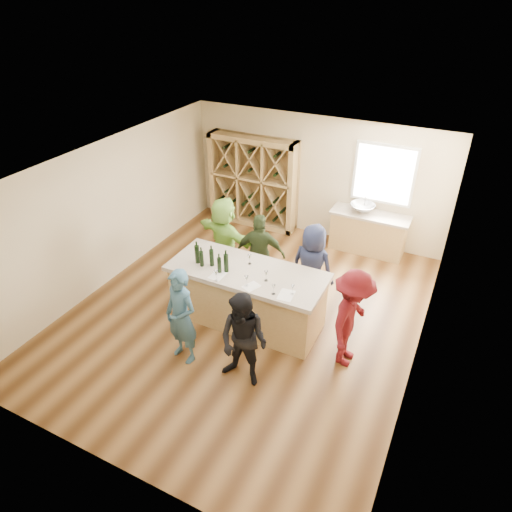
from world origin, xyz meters
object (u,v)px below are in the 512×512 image
at_px(wine_bottle_a, 197,254).
at_px(person_far_right, 312,267).
at_px(person_near_right, 244,341).
at_px(wine_bottle_d, 219,265).
at_px(tasting_counter_base, 247,298).
at_px(person_near_left, 181,317).
at_px(wine_bottle_b, 202,259).
at_px(wine_bottle_c, 212,258).
at_px(person_far_left, 225,239).
at_px(wine_bottle_e, 226,263).
at_px(wine_rack, 253,182).
at_px(person_far_mid, 260,254).
at_px(sink, 362,208).
at_px(person_server, 351,319).

distance_m(wine_bottle_a, person_far_right, 2.08).
bearing_deg(person_near_right, wine_bottle_d, 136.41).
height_order(tasting_counter_base, person_near_left, person_near_left).
xyz_separation_m(wine_bottle_a, person_near_left, (0.39, -1.11, -0.42)).
xyz_separation_m(wine_bottle_b, person_near_left, (0.27, -1.06, -0.39)).
bearing_deg(wine_bottle_a, person_far_right, 33.10).
height_order(wine_bottle_b, wine_bottle_c, wine_bottle_c).
distance_m(person_near_right, person_far_left, 2.90).
bearing_deg(wine_bottle_e, wine_rack, 109.99).
height_order(wine_rack, person_near_left, wine_rack).
xyz_separation_m(person_far_mid, person_far_right, (1.05, -0.00, 0.02)).
bearing_deg(wine_bottle_b, tasting_counter_base, 15.91).
distance_m(person_near_left, person_far_left, 2.43).
xyz_separation_m(wine_bottle_a, wine_bottle_e, (0.58, -0.02, -0.00)).
height_order(wine_bottle_a, person_near_right, person_near_right).
relative_size(person_near_right, person_far_left, 0.91).
bearing_deg(tasting_counter_base, wine_bottle_c, -167.81).
xyz_separation_m(tasting_counter_base, person_far_mid, (-0.21, 0.95, 0.32)).
xyz_separation_m(wine_rack, wine_bottle_c, (1.01, -3.58, 0.13)).
height_order(sink, person_far_mid, person_far_mid).
relative_size(wine_bottle_a, wine_bottle_e, 1.02).
bearing_deg(person_near_right, person_far_left, 127.65).
distance_m(wine_rack, person_near_left, 4.86).
bearing_deg(person_near_left, wine_rack, 116.00).
bearing_deg(wine_bottle_c, person_far_right, 36.87).
relative_size(wine_bottle_d, person_far_mid, 0.17).
height_order(sink, wine_bottle_d, wine_bottle_d).
bearing_deg(wine_bottle_a, tasting_counter_base, 10.64).
bearing_deg(wine_bottle_d, wine_bottle_a, 169.21).
bearing_deg(person_far_left, person_far_mid, -174.19).
relative_size(wine_bottle_a, person_far_mid, 0.21).
bearing_deg(wine_bottle_c, wine_bottle_e, -9.26).
bearing_deg(wine_rack, wine_bottle_e, -70.01).
relative_size(wine_bottle_b, wine_bottle_d, 1.01).
bearing_deg(wine_bottle_a, wine_bottle_b, -23.23).
bearing_deg(wine_bottle_d, person_near_right, -46.21).
xyz_separation_m(person_server, person_far_right, (-1.06, 1.14, -0.02)).
height_order(wine_bottle_c, person_near_left, person_near_left).
bearing_deg(wine_bottle_b, wine_bottle_c, 29.52).
height_order(wine_bottle_e, person_far_right, person_far_right).
height_order(sink, person_far_left, person_far_left).
height_order(tasting_counter_base, wine_bottle_e, wine_bottle_e).
relative_size(wine_bottle_c, person_far_right, 0.19).
height_order(tasting_counter_base, person_far_right, person_far_right).
bearing_deg(wine_bottle_e, person_near_right, -50.88).
bearing_deg(wine_rack, wine_bottle_c, -74.27).
height_order(wine_bottle_a, wine_bottle_c, wine_bottle_a).
bearing_deg(wine_bottle_c, wine_bottle_b, -150.48).
height_order(person_far_mid, person_far_right, person_far_right).
xyz_separation_m(wine_rack, person_far_right, (2.45, -2.50, -0.27)).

